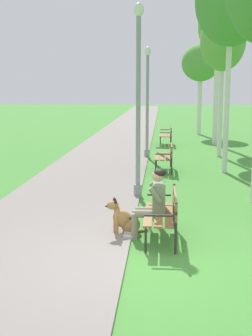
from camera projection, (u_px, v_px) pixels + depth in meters
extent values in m
plane|color=#478E38|center=(141.00, 264.00, 6.80)|extent=(120.00, 120.00, 0.00)
cube|color=gray|center=(131.00, 126.00, 30.48)|extent=(3.23, 60.00, 0.04)
cube|color=olive|center=(149.00, 214.00, 7.87)|extent=(0.14, 1.50, 0.04)
cube|color=olive|center=(159.00, 214.00, 7.85)|extent=(0.14, 1.50, 0.04)
cube|color=olive|center=(169.00, 215.00, 7.84)|extent=(0.14, 1.50, 0.04)
cube|color=olive|center=(175.00, 207.00, 7.81)|extent=(0.04, 1.50, 0.11)
cube|color=olive|center=(175.00, 197.00, 7.77)|extent=(0.04, 1.50, 0.11)
cylinder|color=#2D2B28|center=(148.00, 215.00, 8.59)|extent=(0.04, 0.04, 0.45)
cylinder|color=#2D2B28|center=(174.00, 206.00, 8.51)|extent=(0.04, 0.04, 0.85)
cube|color=#2D2B28|center=(159.00, 195.00, 8.50)|extent=(0.45, 0.04, 0.03)
cylinder|color=#2D2B28|center=(146.00, 240.00, 7.23)|extent=(0.04, 0.04, 0.45)
cylinder|color=#2D2B28|center=(176.00, 228.00, 7.16)|extent=(0.04, 0.04, 0.85)
cube|color=#2D2B28|center=(158.00, 216.00, 7.14)|extent=(0.45, 0.04, 0.03)
cube|color=olive|center=(157.00, 156.00, 14.31)|extent=(0.14, 1.50, 0.04)
cube|color=olive|center=(162.00, 157.00, 14.30)|extent=(0.14, 1.50, 0.04)
cube|color=olive|center=(168.00, 157.00, 14.29)|extent=(0.14, 1.50, 0.04)
cube|color=olive|center=(171.00, 152.00, 14.25)|extent=(0.04, 1.50, 0.11)
cube|color=olive|center=(171.00, 147.00, 14.22)|extent=(0.04, 1.50, 0.11)
cylinder|color=#2D2B28|center=(156.00, 160.00, 15.03)|extent=(0.04, 0.04, 0.45)
cylinder|color=#2D2B28|center=(171.00, 154.00, 14.96)|extent=(0.04, 0.04, 0.85)
cube|color=#2D2B28|center=(162.00, 148.00, 14.94)|extent=(0.45, 0.04, 0.03)
cylinder|color=#2D2B28|center=(156.00, 167.00, 13.68)|extent=(0.04, 0.04, 0.45)
cylinder|color=#2D2B28|center=(172.00, 161.00, 13.61)|extent=(0.04, 0.04, 0.85)
cube|color=#2D2B28|center=(162.00, 154.00, 13.59)|extent=(0.45, 0.04, 0.03)
cube|color=olive|center=(161.00, 135.00, 20.58)|extent=(0.14, 1.50, 0.04)
cube|color=olive|center=(165.00, 135.00, 20.56)|extent=(0.14, 1.50, 0.04)
cube|color=olive|center=(169.00, 135.00, 20.55)|extent=(0.14, 1.50, 0.04)
cube|color=olive|center=(171.00, 132.00, 20.52)|extent=(0.04, 1.50, 0.11)
cube|color=olive|center=(171.00, 128.00, 20.49)|extent=(0.04, 1.50, 0.11)
cylinder|color=#2D2B28|center=(160.00, 138.00, 21.30)|extent=(0.04, 0.04, 0.45)
cylinder|color=#2D2B28|center=(171.00, 134.00, 21.22)|extent=(0.04, 0.04, 0.85)
cube|color=#2D2B28|center=(165.00, 130.00, 21.21)|extent=(0.45, 0.04, 0.03)
cylinder|color=#2D2B28|center=(160.00, 142.00, 19.94)|extent=(0.04, 0.04, 0.45)
cylinder|color=#2D2B28|center=(171.00, 137.00, 19.87)|extent=(0.04, 0.04, 0.85)
cube|color=#2D2B28|center=(165.00, 133.00, 19.86)|extent=(0.45, 0.04, 0.03)
cylinder|color=gray|center=(147.00, 211.00, 8.01)|extent=(0.42, 0.14, 0.14)
cylinder|color=gray|center=(135.00, 223.00, 8.07)|extent=(0.11, 0.11, 0.47)
cube|color=silver|center=(131.00, 234.00, 8.11)|extent=(0.24, 0.09, 0.07)
cylinder|color=gray|center=(147.00, 214.00, 7.81)|extent=(0.42, 0.14, 0.14)
cylinder|color=gray|center=(134.00, 227.00, 7.87)|extent=(0.11, 0.11, 0.47)
cube|color=silver|center=(130.00, 237.00, 7.92)|extent=(0.24, 0.09, 0.07)
cube|color=#6B7F5B|center=(159.00, 198.00, 7.85)|extent=(0.22, 0.36, 0.52)
cylinder|color=#6B7F5B|center=(156.00, 190.00, 8.03)|extent=(0.25, 0.09, 0.30)
cylinder|color=#6B7F5B|center=(155.00, 195.00, 7.64)|extent=(0.25, 0.09, 0.30)
sphere|color=tan|center=(158.00, 176.00, 7.78)|extent=(0.21, 0.21, 0.21)
ellipsoid|color=black|center=(160.00, 173.00, 7.77)|extent=(0.22, 0.23, 0.14)
ellipsoid|color=#B27F47|center=(131.00, 225.00, 8.22)|extent=(0.44, 0.40, 0.32)
ellipsoid|color=#B27F47|center=(123.00, 219.00, 8.15)|extent=(0.55, 0.40, 0.48)
ellipsoid|color=black|center=(125.00, 217.00, 8.16)|extent=(0.40, 0.31, 0.27)
cylinder|color=#B27F47|center=(115.00, 224.00, 8.18)|extent=(0.06, 0.06, 0.38)
cylinder|color=#B27F47|center=(117.00, 226.00, 8.07)|extent=(0.06, 0.06, 0.38)
cylinder|color=#B27F47|center=(117.00, 212.00, 8.09)|extent=(0.17, 0.20, 0.19)
ellipsoid|color=#B27F47|center=(113.00, 205.00, 8.04)|extent=(0.26, 0.21, 0.16)
cone|color=black|center=(107.00, 206.00, 8.01)|extent=(0.13, 0.12, 0.09)
cone|color=black|center=(114.00, 199.00, 8.08)|extent=(0.06, 0.06, 0.09)
cone|color=black|center=(116.00, 200.00, 8.00)|extent=(0.06, 0.06, 0.09)
cylinder|color=#B27F47|center=(141.00, 231.00, 8.30)|extent=(0.28, 0.15, 0.04)
cylinder|color=gray|center=(138.00, 190.00, 10.97)|extent=(0.20, 0.20, 0.30)
cylinder|color=gray|center=(138.00, 109.00, 10.62)|extent=(0.11, 0.11, 4.24)
ellipsoid|color=silver|center=(139.00, 10.00, 10.22)|extent=(0.24, 0.24, 0.32)
cylinder|color=gray|center=(147.00, 153.00, 16.99)|extent=(0.20, 0.20, 0.30)
cylinder|color=gray|center=(147.00, 107.00, 16.67)|extent=(0.11, 0.11, 3.79)
ellipsoid|color=silver|center=(148.00, 51.00, 16.31)|extent=(0.24, 0.24, 0.32)
cylinder|color=silver|center=(227.00, 102.00, 13.71)|extent=(0.16, 0.16, 4.35)
cylinder|color=silver|center=(220.00, 109.00, 16.95)|extent=(0.17, 0.17, 3.64)
ellipsoid|color=#66A847|center=(223.00, 41.00, 16.51)|extent=(1.67, 1.53, 2.18)
cylinder|color=silver|center=(216.00, 95.00, 20.33)|extent=(0.22, 0.22, 4.51)
ellipsoid|color=#66A847|center=(218.00, 25.00, 19.78)|extent=(1.78, 1.91, 2.63)
cylinder|color=silver|center=(200.00, 105.00, 24.84)|extent=(0.24, 0.24, 3.31)
ellipsoid|color=#569E42|center=(201.00, 63.00, 24.43)|extent=(2.07, 2.16, 2.00)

